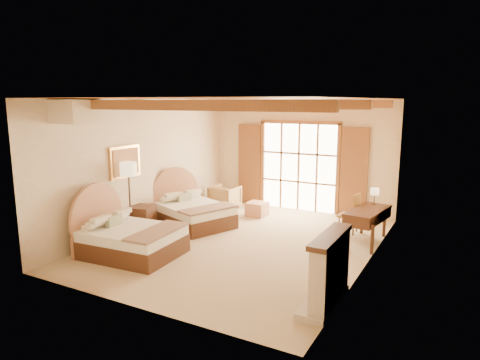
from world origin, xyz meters
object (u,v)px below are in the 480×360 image
Objects in this scene: desk at (367,225)px; bed_far at (190,211)px; nightstand at (141,219)px; armchair at (225,197)px; bed_near at (126,236)px.

bed_far is at bearing -162.02° from desk.
armchair is (0.61, 2.93, 0.02)m from nightstand.
bed_far is 3.54× the size of nightstand.
bed_near is 2.37m from bed_far.
bed_near is 4.21m from armchair.
armchair is (-0.04, 1.84, -0.02)m from bed_far.
nightstand is 2.99m from armchair.
bed_far reaches higher than armchair.
bed_far reaches higher than nightstand.
armchair is at bearing 63.68° from nightstand.
bed_near is at bearing -135.46° from desk.
bed_near is 0.86× the size of bed_far.
bed_near reaches higher than desk.
bed_near is 5.25m from desk.
nightstand is 0.85× the size of armchair.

